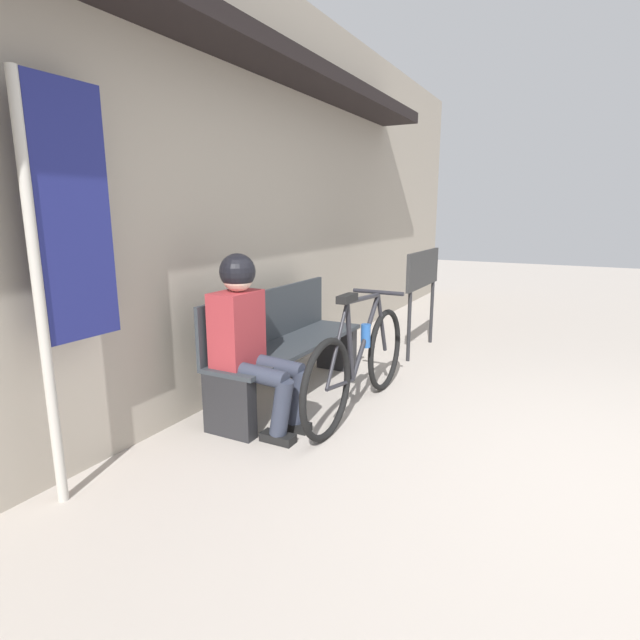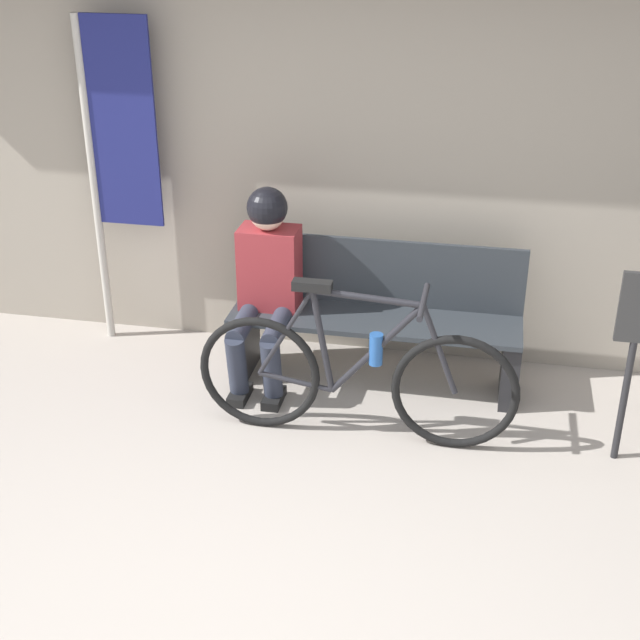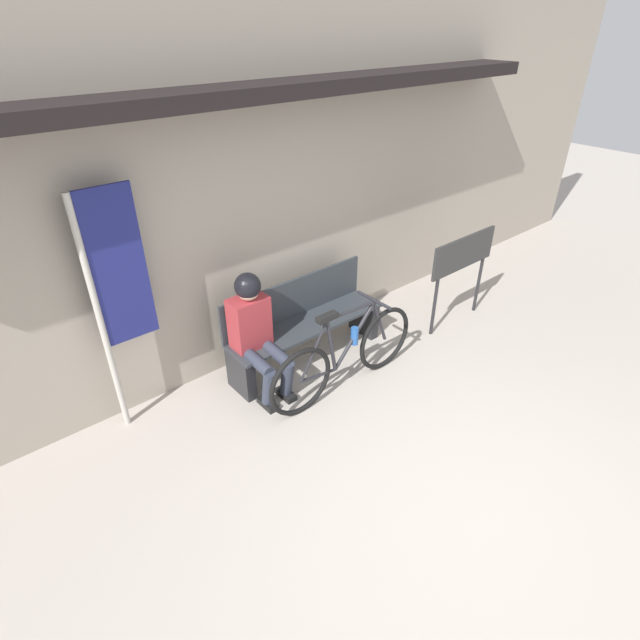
% 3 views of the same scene
% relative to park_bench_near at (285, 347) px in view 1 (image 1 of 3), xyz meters
% --- Properties ---
extents(ground_plane, '(24.00, 24.00, 0.00)m').
position_rel_park_bench_near_xyz_m(ground_plane, '(-0.34, -1.96, -0.39)').
color(ground_plane, '#ADA399').
extents(storefront_wall, '(12.00, 0.56, 3.20)m').
position_rel_park_bench_near_xyz_m(storefront_wall, '(-0.34, 0.42, 1.27)').
color(storefront_wall, '#9E9384').
rests_on(storefront_wall, ground_plane).
extents(park_bench_near, '(1.66, 0.42, 0.83)m').
position_rel_park_bench_near_xyz_m(park_bench_near, '(0.00, 0.00, 0.00)').
color(park_bench_near, '#2D3338').
rests_on(park_bench_near, ground_plane).
extents(bicycle, '(1.68, 0.40, 0.88)m').
position_rel_park_bench_near_xyz_m(bicycle, '(-0.02, -0.63, -0.03)').
color(bicycle, black).
rests_on(bicycle, ground_plane).
extents(person_seated, '(0.34, 0.59, 1.16)m').
position_rel_park_bench_near_xyz_m(person_seated, '(-0.62, -0.11, 0.28)').
color(person_seated, '#2D3342').
rests_on(person_seated, ground_plane).
extents(banner_pole, '(0.45, 0.05, 2.01)m').
position_rel_park_bench_near_xyz_m(banner_pole, '(-1.62, 0.22, 0.88)').
color(banner_pole, '#B7B2A8').
rests_on(banner_pole, ground_plane).
extents(signboard, '(0.99, 0.04, 1.03)m').
position_rel_park_bench_near_xyz_m(signboard, '(1.72, -0.56, 0.39)').
color(signboard, '#232326').
rests_on(signboard, ground_plane).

